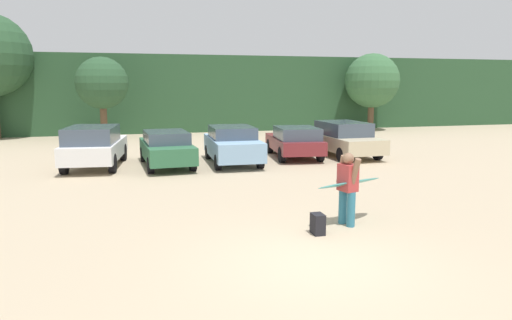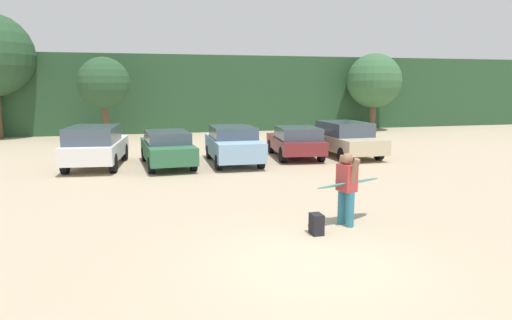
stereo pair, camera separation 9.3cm
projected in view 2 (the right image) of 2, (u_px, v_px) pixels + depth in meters
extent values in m
plane|color=tan|center=(314.00, 263.00, 8.29)|extent=(120.00, 120.00, 0.00)
cube|color=#284C2D|center=(175.00, 93.00, 36.18)|extent=(108.00, 12.00, 5.19)
cylinder|color=brown|center=(106.00, 122.00, 27.05)|extent=(0.39, 0.39, 2.03)
sphere|color=#284C2D|center=(104.00, 83.00, 26.68)|extent=(3.02, 3.02, 3.02)
cylinder|color=brown|center=(373.00, 117.00, 32.53)|extent=(0.43, 0.43, 1.88)
sphere|color=#38663D|center=(374.00, 81.00, 32.12)|extent=(3.79, 3.79, 3.79)
cube|color=white|center=(97.00, 149.00, 18.00)|extent=(2.37, 4.55, 0.66)
cube|color=#3F4C5B|center=(93.00, 135.00, 17.37)|extent=(2.01, 2.69, 0.62)
cylinder|color=black|center=(83.00, 153.00, 19.34)|extent=(0.30, 0.73, 0.71)
cylinder|color=black|center=(124.00, 152.00, 19.58)|extent=(0.30, 0.73, 0.71)
cylinder|color=black|center=(65.00, 164.00, 16.53)|extent=(0.30, 0.73, 0.71)
cylinder|color=black|center=(113.00, 163.00, 16.76)|extent=(0.30, 0.73, 0.71)
cube|color=#2D6642|center=(167.00, 150.00, 18.15)|extent=(1.99, 4.40, 0.65)
cube|color=#3F4C5B|center=(167.00, 137.00, 17.99)|extent=(1.73, 2.40, 0.45)
cylinder|color=black|center=(145.00, 154.00, 19.29)|extent=(0.26, 0.61, 0.60)
cylinder|color=black|center=(181.00, 153.00, 19.77)|extent=(0.26, 0.61, 0.60)
cylinder|color=black|center=(151.00, 165.00, 16.63)|extent=(0.26, 0.61, 0.60)
cylinder|color=black|center=(193.00, 163.00, 17.11)|extent=(0.26, 0.61, 0.60)
cube|color=#84ADD1|center=(233.00, 147.00, 18.74)|extent=(1.95, 4.29, 0.74)
cube|color=#3F4C5B|center=(233.00, 132.00, 18.76)|extent=(1.75, 2.33, 0.47)
cylinder|color=black|center=(209.00, 152.00, 19.96)|extent=(0.24, 0.61, 0.60)
cylinder|color=black|center=(246.00, 151.00, 20.32)|extent=(0.24, 0.61, 0.60)
cylinder|color=black|center=(219.00, 162.00, 17.27)|extent=(0.24, 0.61, 0.60)
cylinder|color=black|center=(261.00, 161.00, 17.63)|extent=(0.24, 0.61, 0.60)
cube|color=maroon|center=(295.00, 144.00, 20.39)|extent=(2.29, 4.38, 0.56)
cube|color=#3F4C5B|center=(298.00, 133.00, 19.72)|extent=(1.92, 2.40, 0.51)
cylinder|color=black|center=(271.00, 146.00, 21.67)|extent=(0.29, 0.68, 0.66)
cylinder|color=black|center=(305.00, 145.00, 21.91)|extent=(0.29, 0.68, 0.66)
cylinder|color=black|center=(283.00, 155.00, 18.97)|extent=(0.29, 0.68, 0.66)
cylinder|color=black|center=(321.00, 154.00, 19.20)|extent=(0.29, 0.68, 0.66)
cube|color=beige|center=(345.00, 142.00, 20.78)|extent=(2.00, 4.63, 0.63)
cube|color=#3F4C5B|center=(344.00, 129.00, 20.77)|extent=(1.80, 2.60, 0.60)
cylinder|color=black|center=(314.00, 146.00, 22.04)|extent=(0.23, 0.61, 0.61)
cylinder|color=black|center=(346.00, 144.00, 22.50)|extent=(0.23, 0.61, 0.61)
cylinder|color=black|center=(343.00, 155.00, 19.16)|extent=(0.23, 0.61, 0.61)
cylinder|color=black|center=(379.00, 153.00, 19.62)|extent=(0.23, 0.61, 0.61)
cylinder|color=teal|center=(350.00, 210.00, 10.35)|extent=(0.19, 0.19, 0.80)
cylinder|color=teal|center=(342.00, 207.00, 10.59)|extent=(0.19, 0.19, 0.80)
cube|color=#B23838|center=(347.00, 178.00, 10.35)|extent=(0.40, 0.47, 0.62)
sphere|color=#8C664C|center=(347.00, 159.00, 10.28)|extent=(0.26, 0.26, 0.26)
cylinder|color=#8C664C|center=(354.00, 172.00, 10.13)|extent=(0.22, 0.35, 0.66)
cylinder|color=#8C664C|center=(341.00, 169.00, 10.52)|extent=(0.20, 0.30, 0.66)
ellipsoid|color=teal|center=(349.00, 183.00, 10.55)|extent=(1.98, 1.13, 0.25)
cube|color=black|center=(316.00, 224.00, 9.85)|extent=(0.24, 0.34, 0.45)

